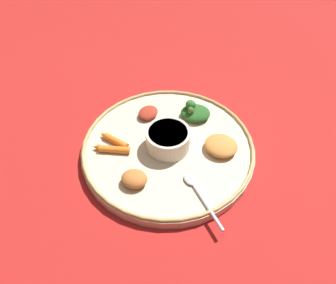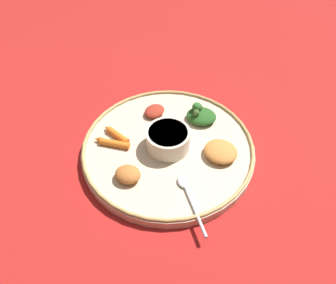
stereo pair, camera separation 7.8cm
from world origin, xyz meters
name	(u,v)px [view 2 (the right image)]	position (x,y,z in m)	size (l,w,h in m)	color
ground_plane	(168,153)	(0.00, 0.00, 0.00)	(2.40, 2.40, 0.00)	maroon
platter	(168,149)	(0.00, 0.00, 0.01)	(0.40, 0.40, 0.02)	#C6B293
platter_rim	(168,146)	(0.00, 0.00, 0.02)	(0.39, 0.39, 0.01)	tan
center_bowl	(168,139)	(0.00, 0.00, 0.05)	(0.10, 0.10, 0.05)	beige
spoon	(188,194)	(0.04, -0.13, 0.03)	(0.06, 0.15, 0.01)	silver
greens_pile	(201,115)	(0.08, 0.09, 0.04)	(0.08, 0.07, 0.04)	#23511E
carrot_near_spoon	(116,134)	(-0.12, 0.03, 0.03)	(0.07, 0.06, 0.02)	orange
carrot_outer	(112,142)	(-0.13, 0.00, 0.03)	(0.09, 0.03, 0.02)	orange
mound_squash	(221,151)	(0.12, -0.02, 0.03)	(0.08, 0.07, 0.03)	#C67A38
mound_chickpea	(128,174)	(-0.08, -0.09, 0.04)	(0.05, 0.05, 0.03)	#B2662D
mound_beet	(154,111)	(-0.04, 0.11, 0.03)	(0.05, 0.04, 0.02)	maroon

